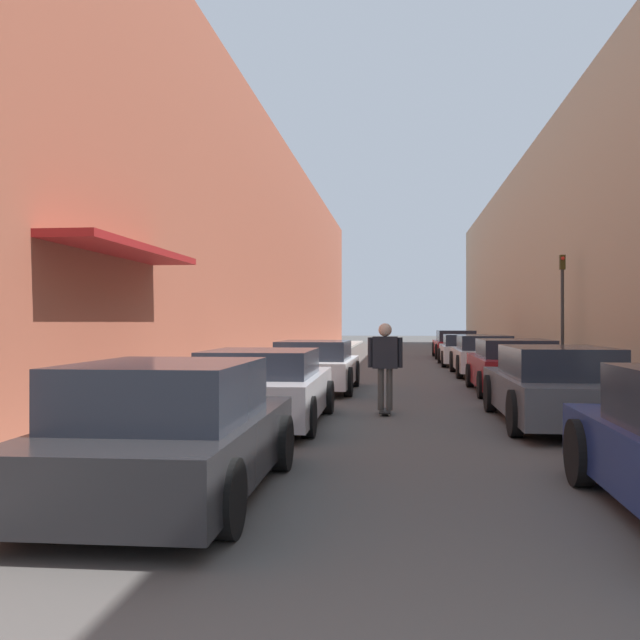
{
  "coord_description": "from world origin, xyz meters",
  "views": [
    {
      "loc": [
        -0.23,
        -1.15,
        1.68
      ],
      "look_at": [
        -1.81,
        12.76,
        1.73
      ],
      "focal_mm": 40.0,
      "sensor_mm": 36.0,
      "label": 1
    }
  ],
  "objects_px": {
    "parked_car_left_1": "(263,388)",
    "skateboarder": "(385,358)",
    "traffic_light": "(562,300)",
    "parked_car_right_2": "(513,367)",
    "parked_car_right_3": "(483,356)",
    "parked_car_left_2": "(315,366)",
    "parked_car_right_4": "(465,350)",
    "parked_car_right_5": "(455,345)",
    "parked_car_right_1": "(555,386)",
    "parked_car_left_0": "(170,433)"
  },
  "relations": [
    {
      "from": "parked_car_left_1",
      "to": "parked_car_right_2",
      "type": "relative_size",
      "value": 1.02
    },
    {
      "from": "traffic_light",
      "to": "parked_car_right_1",
      "type": "bearing_deg",
      "value": -103.01
    },
    {
      "from": "parked_car_left_1",
      "to": "parked_car_right_3",
      "type": "bearing_deg",
      "value": 66.87
    },
    {
      "from": "parked_car_right_5",
      "to": "skateboarder",
      "type": "xyz_separation_m",
      "value": [
        -2.85,
        -21.02,
        0.39
      ]
    },
    {
      "from": "parked_car_right_4",
      "to": "parked_car_right_5",
      "type": "bearing_deg",
      "value": 89.42
    },
    {
      "from": "traffic_light",
      "to": "parked_car_right_2",
      "type": "bearing_deg",
      "value": -113.73
    },
    {
      "from": "parked_car_right_2",
      "to": "traffic_light",
      "type": "bearing_deg",
      "value": 66.27
    },
    {
      "from": "parked_car_right_3",
      "to": "parked_car_right_4",
      "type": "height_order",
      "value": "parked_car_right_3"
    },
    {
      "from": "parked_car_right_4",
      "to": "skateboarder",
      "type": "xyz_separation_m",
      "value": [
        -2.79,
        -15.15,
        0.43
      ]
    },
    {
      "from": "parked_car_left_2",
      "to": "skateboarder",
      "type": "xyz_separation_m",
      "value": [
        1.8,
        -4.22,
        0.42
      ]
    },
    {
      "from": "parked_car_right_2",
      "to": "parked_car_right_5",
      "type": "height_order",
      "value": "parked_car_right_5"
    },
    {
      "from": "parked_car_right_1",
      "to": "parked_car_right_3",
      "type": "height_order",
      "value": "parked_car_right_1"
    },
    {
      "from": "parked_car_right_4",
      "to": "parked_car_right_1",
      "type": "bearing_deg",
      "value": -89.94
    },
    {
      "from": "parked_car_left_2",
      "to": "skateboarder",
      "type": "bearing_deg",
      "value": -66.88
    },
    {
      "from": "parked_car_left_2",
      "to": "parked_car_right_4",
      "type": "relative_size",
      "value": 0.98
    },
    {
      "from": "parked_car_right_3",
      "to": "parked_car_left_0",
      "type": "bearing_deg",
      "value": -106.33
    },
    {
      "from": "parked_car_right_2",
      "to": "parked_car_right_4",
      "type": "xyz_separation_m",
      "value": [
        -0.15,
        10.89,
        -0.03
      ]
    },
    {
      "from": "parked_car_left_0",
      "to": "parked_car_right_4",
      "type": "bearing_deg",
      "value": 77.71
    },
    {
      "from": "parked_car_left_1",
      "to": "parked_car_right_5",
      "type": "distance_m",
      "value": 23.01
    },
    {
      "from": "parked_car_left_1",
      "to": "traffic_light",
      "type": "distance_m",
      "value": 13.17
    },
    {
      "from": "parked_car_left_2",
      "to": "parked_car_right_5",
      "type": "distance_m",
      "value": 17.43
    },
    {
      "from": "parked_car_left_2",
      "to": "parked_car_right_3",
      "type": "xyz_separation_m",
      "value": [
        4.69,
        5.7,
        0.02
      ]
    },
    {
      "from": "parked_car_right_2",
      "to": "traffic_light",
      "type": "xyz_separation_m",
      "value": [
        2.26,
        5.15,
        1.73
      ]
    },
    {
      "from": "parked_car_right_3",
      "to": "skateboarder",
      "type": "xyz_separation_m",
      "value": [
        -2.88,
        -9.92,
        0.4
      ]
    },
    {
      "from": "parked_car_left_2",
      "to": "parked_car_right_2",
      "type": "xyz_separation_m",
      "value": [
        4.75,
        0.04,
        0.02
      ]
    },
    {
      "from": "parked_car_left_1",
      "to": "traffic_light",
      "type": "xyz_separation_m",
      "value": [
        7.19,
        10.89,
        1.75
      ]
    },
    {
      "from": "parked_car_left_2",
      "to": "parked_car_right_1",
      "type": "distance_m",
      "value": 6.96
    },
    {
      "from": "parked_car_right_2",
      "to": "parked_car_right_5",
      "type": "relative_size",
      "value": 0.95
    },
    {
      "from": "parked_car_left_2",
      "to": "parked_car_right_1",
      "type": "bearing_deg",
      "value": -48.47
    },
    {
      "from": "parked_car_left_0",
      "to": "skateboarder",
      "type": "xyz_separation_m",
      "value": [
        1.91,
        6.46,
        0.4
      ]
    },
    {
      "from": "parked_car_left_2",
      "to": "traffic_light",
      "type": "xyz_separation_m",
      "value": [
        7.01,
        5.19,
        1.75
      ]
    },
    {
      "from": "parked_car_right_5",
      "to": "traffic_light",
      "type": "height_order",
      "value": "traffic_light"
    },
    {
      "from": "parked_car_right_3",
      "to": "traffic_light",
      "type": "distance_m",
      "value": 2.94
    },
    {
      "from": "traffic_light",
      "to": "parked_car_left_1",
      "type": "bearing_deg",
      "value": -123.46
    },
    {
      "from": "parked_car_left_1",
      "to": "parked_car_right_1",
      "type": "height_order",
      "value": "parked_car_right_1"
    },
    {
      "from": "parked_car_left_0",
      "to": "traffic_light",
      "type": "relative_size",
      "value": 1.14
    },
    {
      "from": "parked_car_right_3",
      "to": "skateboarder",
      "type": "relative_size",
      "value": 2.77
    },
    {
      "from": "parked_car_right_2",
      "to": "parked_car_left_0",
      "type": "bearing_deg",
      "value": -114.39
    },
    {
      "from": "parked_car_right_2",
      "to": "traffic_light",
      "type": "relative_size",
      "value": 1.21
    },
    {
      "from": "parked_car_right_4",
      "to": "parked_car_right_2",
      "type": "bearing_deg",
      "value": -89.19
    },
    {
      "from": "parked_car_left_2",
      "to": "traffic_light",
      "type": "distance_m",
      "value": 8.9
    },
    {
      "from": "parked_car_right_3",
      "to": "traffic_light",
      "type": "bearing_deg",
      "value": -12.29
    },
    {
      "from": "parked_car_right_1",
      "to": "parked_car_right_4",
      "type": "distance_m",
      "value": 16.14
    },
    {
      "from": "parked_car_left_1",
      "to": "parked_car_right_4",
      "type": "xyz_separation_m",
      "value": [
        4.78,
        16.63,
        -0.01
      ]
    },
    {
      "from": "parked_car_right_3",
      "to": "parked_car_right_1",
      "type": "bearing_deg",
      "value": -90.4
    },
    {
      "from": "parked_car_right_5",
      "to": "traffic_light",
      "type": "xyz_separation_m",
      "value": [
        2.36,
        -11.61,
        1.72
      ]
    },
    {
      "from": "parked_car_left_1",
      "to": "parked_car_left_2",
      "type": "bearing_deg",
      "value": 88.2
    },
    {
      "from": "parked_car_left_1",
      "to": "parked_car_right_4",
      "type": "height_order",
      "value": "parked_car_left_1"
    },
    {
      "from": "parked_car_right_1",
      "to": "skateboarder",
      "type": "bearing_deg",
      "value": 160.68
    },
    {
      "from": "parked_car_left_1",
      "to": "skateboarder",
      "type": "relative_size",
      "value": 2.69
    }
  ]
}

